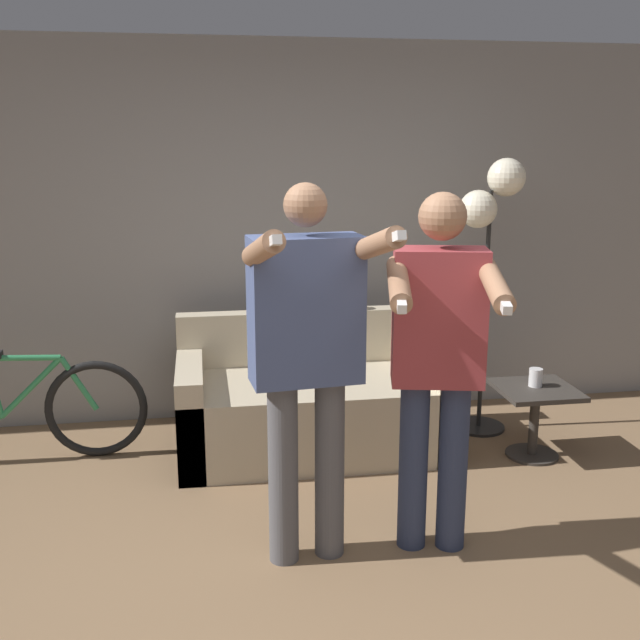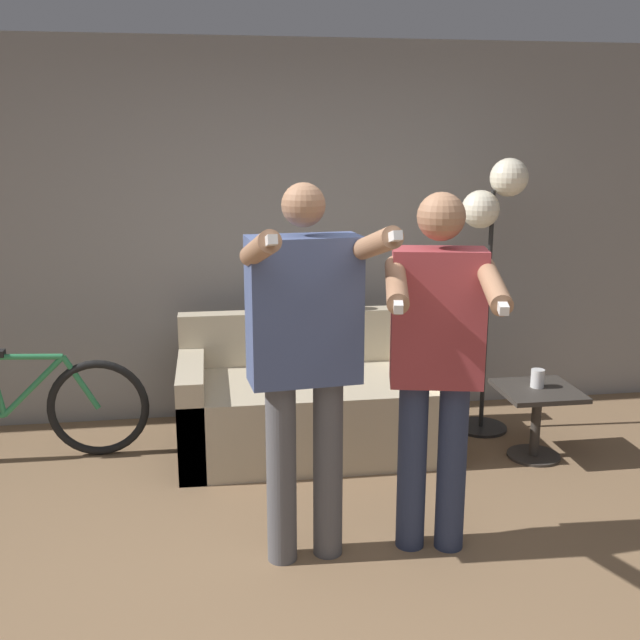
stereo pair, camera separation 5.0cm
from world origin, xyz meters
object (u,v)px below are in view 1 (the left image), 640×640
cat (330,298)px  couch (313,405)px  cup (536,377)px  bicycle (20,411)px  person_right (438,352)px  person_left (307,348)px  floor_lamp (491,217)px  side_table (535,407)px

cat → couch: bearing=-116.6°
cat → cup: size_ratio=3.76×
cup → bicycle: 3.18m
person_right → bicycle: person_right is taller
couch → person_right: person_right is taller
couch → person_right: bearing=-73.5°
person_left → cup: size_ratio=15.58×
couch → floor_lamp: bearing=6.6°
cup → person_right: bearing=-134.8°
floor_lamp → person_left: bearing=-134.5°
couch → bicycle: bearing=177.5°
couch → person_left: (-0.22, -1.30, 0.75)m
couch → cup: size_ratio=14.95×
floor_lamp → cup: size_ratio=16.10×
floor_lamp → cup: floor_lamp is taller
person_right → bicycle: size_ratio=1.13×
person_right → floor_lamp: size_ratio=0.94×
bicycle → cat: bearing=7.5°
bicycle → side_table: bearing=-7.9°
couch → person_left: size_ratio=0.96×
floor_lamp → cup: bearing=-71.6°
side_table → cup: (0.00, 0.02, 0.18)m
floor_lamp → side_table: size_ratio=3.89×
couch → person_left: person_left is taller
person_right → side_table: (0.96, 0.94, -0.67)m
side_table → cup: cup is taller
person_right → bicycle: (-2.19, 1.38, -0.67)m
couch → person_right: (0.39, -1.30, 0.71)m
person_left → bicycle: (-1.58, 1.38, -0.71)m
couch → floor_lamp: (1.19, 0.14, 1.16)m
side_table → cup: size_ratio=4.13×
cat → cup: bearing=-29.7°
cat → floor_lamp: 1.17m
person_right → cat: person_right is taller
cat → bicycle: 2.07m
floor_lamp → bicycle: bearing=-178.8°
floor_lamp → bicycle: (-2.99, -0.06, -1.12)m
person_right → cat: bearing=109.9°
person_left → person_right: person_left is taller
person_right → side_table: bearing=56.8°
side_table → bicycle: bearing=172.1°
cup → person_left: bearing=-148.4°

